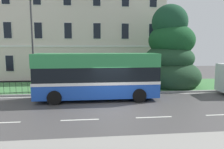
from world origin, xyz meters
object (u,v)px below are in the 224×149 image
Objects in this scene: georgian_townhouse at (84,25)px; street_lamp_post at (32,38)px; single_decker_bus at (97,76)px; evergreen_tree at (170,56)px.

street_lamp_post is at bearing -109.49° from georgian_townhouse.
street_lamp_post is (-5.19, 2.93, 2.76)m from single_decker_bus.
evergreen_tree is (8.43, -9.65, -3.78)m from georgian_townhouse.
georgian_townhouse is 11.93m from street_lamp_post.
evergreen_tree is at bearing 30.88° from single_decker_bus.
georgian_townhouse reaches higher than evergreen_tree.
georgian_townhouse is at bearing 70.51° from street_lamp_post.
georgian_townhouse reaches higher than street_lamp_post.
single_decker_bus is (1.28, -13.98, -4.97)m from georgian_townhouse.
single_decker_bus is at bearing -148.79° from evergreen_tree.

